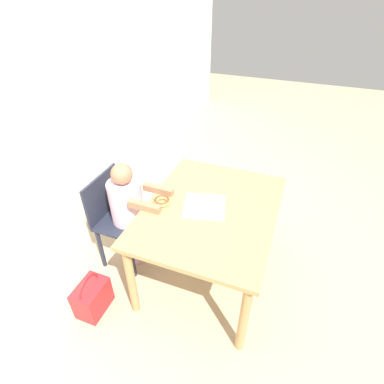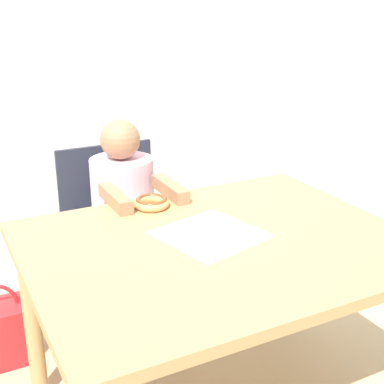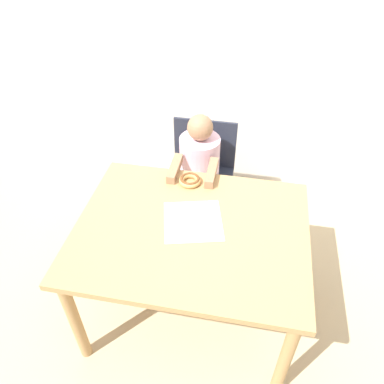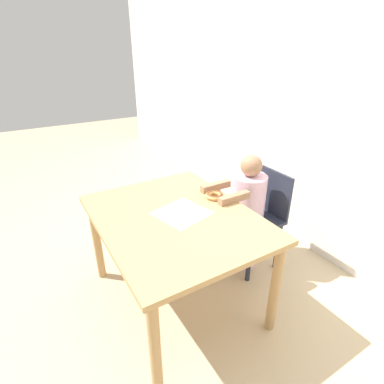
{
  "view_description": "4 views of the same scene",
  "coord_description": "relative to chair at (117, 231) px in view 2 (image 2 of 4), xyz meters",
  "views": [
    {
      "loc": [
        -1.6,
        -0.47,
        2.06
      ],
      "look_at": [
        -0.02,
        0.14,
        0.82
      ],
      "focal_mm": 28.0,
      "sensor_mm": 36.0,
      "label": 1
    },
    {
      "loc": [
        -0.76,
        -1.3,
        1.41
      ],
      "look_at": [
        -0.02,
        0.14,
        0.82
      ],
      "focal_mm": 50.0,
      "sensor_mm": 36.0,
      "label": 2
    },
    {
      "loc": [
        0.25,
        -1.27,
        2.06
      ],
      "look_at": [
        -0.02,
        0.14,
        0.82
      ],
      "focal_mm": 35.0,
      "sensor_mm": 36.0,
      "label": 3
    },
    {
      "loc": [
        1.44,
        -0.74,
        1.66
      ],
      "look_at": [
        -0.02,
        0.14,
        0.82
      ],
      "focal_mm": 28.0,
      "sensor_mm": 36.0,
      "label": 4
    }
  ],
  "objects": [
    {
      "name": "chair",
      "position": [
        0.0,
        0.0,
        0.0
      ],
      "size": [
        0.43,
        0.36,
        0.8
      ],
      "color": "#232838",
      "rests_on": "ground_plane"
    },
    {
      "name": "donut",
      "position": [
        -0.0,
        -0.41,
        0.28
      ],
      "size": [
        0.13,
        0.13,
        0.04
      ],
      "color": "tan",
      "rests_on": "dining_table"
    },
    {
      "name": "dining_table",
      "position": [
        0.07,
        -0.77,
        0.17
      ],
      "size": [
        1.17,
        0.92,
        0.7
      ],
      "color": "tan",
      "rests_on": "ground_plane"
    },
    {
      "name": "wall_back",
      "position": [
        0.07,
        0.57,
        0.81
      ],
      "size": [
        8.0,
        0.05,
        2.5
      ],
      "color": "silver",
      "rests_on": "ground_plane"
    },
    {
      "name": "napkin",
      "position": [
        0.07,
        -0.72,
        0.26
      ],
      "size": [
        0.35,
        0.35,
        0.0
      ],
      "color": "white",
      "rests_on": "dining_table"
    },
    {
      "name": "child_figure",
      "position": [
        -0.0,
        -0.1,
        0.04
      ],
      "size": [
        0.27,
        0.48,
        0.96
      ],
      "color": "silver",
      "rests_on": "ground_plane"
    }
  ]
}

